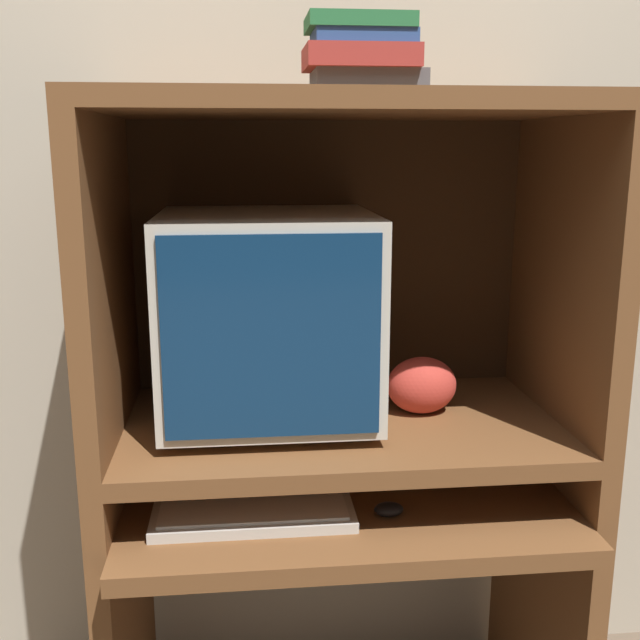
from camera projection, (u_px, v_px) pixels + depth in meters
name	position (u px, v px, depth m)	size (l,w,h in m)	color
wall_back	(324.00, 161.00, 1.75)	(6.00, 0.06, 2.60)	#B2A893
desk_base	(343.00, 591.00, 1.59)	(0.96, 0.59, 0.64)	brown
desk_monitor_shelf	(341.00, 433.00, 1.56)	(0.96, 0.53, 0.14)	brown
hutch_upper	(340.00, 213.00, 1.49)	(0.96, 0.53, 0.65)	brown
crt_monitor	(268.00, 315.00, 1.51)	(0.42, 0.41, 0.42)	beige
keyboard	(254.00, 516.00, 1.41)	(0.38, 0.13, 0.03)	beige
mouse	(389.00, 509.00, 1.43)	(0.06, 0.04, 0.03)	black
snack_bag	(422.00, 385.00, 1.58)	(0.15, 0.11, 0.12)	#BC382D
book_stack	(363.00, 58.00, 1.37)	(0.22, 0.16, 0.14)	#4C4C51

